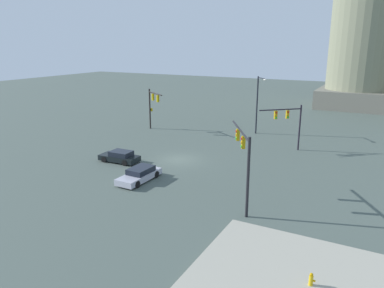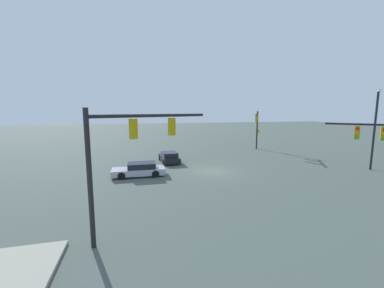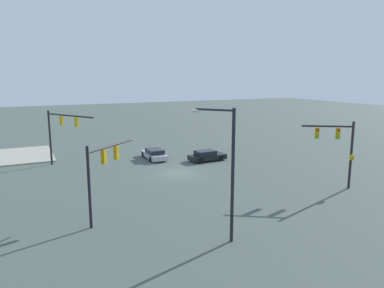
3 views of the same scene
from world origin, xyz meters
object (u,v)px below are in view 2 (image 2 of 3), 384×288
Objects in this scene: sedan_car_approaching at (169,157)px; sedan_car_waiting_far at (139,170)px; traffic_signal_opposite_side at (129,144)px; streetlamp_curved_arm at (375,124)px; traffic_signal_cross_street at (257,124)px.

sedan_car_approaching and sedan_car_waiting_far have the same top height.
traffic_signal_opposite_side reaches higher than sedan_car_approaching.
sedan_car_waiting_far is (-10.19, 0.70, -3.74)m from traffic_signal_opposite_side.
streetlamp_curved_arm reaches higher than sedan_car_approaching.
traffic_signal_cross_street is at bearing -110.74° from streetlamp_curved_arm.
traffic_signal_opposite_side is 0.77× the size of streetlamp_curved_arm.
streetlamp_curved_arm is 23.12m from sedan_car_waiting_far.
traffic_signal_opposite_side is at bearing 87.43° from sedan_car_waiting_far.
traffic_signal_cross_street reaches higher than sedan_car_waiting_far.
traffic_signal_cross_street reaches higher than sedan_car_approaching.
sedan_car_approaching is 0.91× the size of sedan_car_waiting_far.
traffic_signal_cross_street is 0.74× the size of streetlamp_curved_arm.
traffic_signal_opposite_side reaches higher than sedan_car_waiting_far.
traffic_signal_cross_street is at bearing -148.26° from sedan_car_waiting_far.
streetlamp_curved_arm is at bearing -15.31° from traffic_signal_opposite_side.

